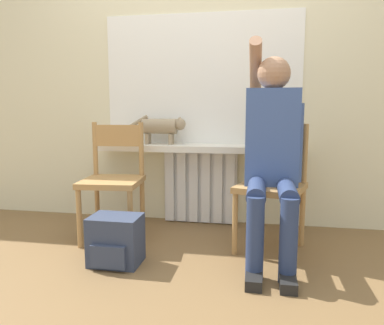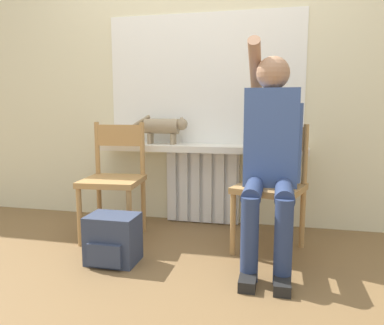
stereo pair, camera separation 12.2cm
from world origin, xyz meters
TOP-DOWN VIEW (x-y plane):
  - ground_plane at (0.00, 0.00)m, footprint 12.00×12.00m
  - wall_with_window at (0.00, 1.23)m, footprint 7.00×0.06m
  - radiator at (-0.00, 1.15)m, footprint 0.61×0.08m
  - windowsill at (0.00, 1.07)m, footprint 1.66×0.27m
  - window_glass at (0.00, 1.20)m, footprint 1.59×0.01m
  - chair_left at (-0.56, 0.66)m, footprint 0.44×0.44m
  - chair_right at (0.57, 0.66)m, footprint 0.51×0.51m
  - person at (0.56, 0.54)m, footprint 0.36×1.04m
  - cat at (-0.30, 1.08)m, footprint 0.50×0.12m
  - backpack at (-0.37, 0.21)m, footprint 0.31×0.26m

SIDE VIEW (x-z plane):
  - ground_plane at x=0.00m, z-range 0.00..0.00m
  - backpack at x=-0.37m, z-range 0.00..0.30m
  - radiator at x=0.00m, z-range 0.00..0.61m
  - chair_left at x=-0.56m, z-range 0.02..0.87m
  - chair_right at x=0.57m, z-range 0.02..0.87m
  - windowsill at x=0.00m, z-range 0.61..0.66m
  - person at x=0.56m, z-range 0.01..1.40m
  - cat at x=-0.30m, z-range 0.69..0.92m
  - window_glass at x=0.00m, z-range 0.66..1.70m
  - wall_with_window at x=0.00m, z-range 0.00..2.70m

